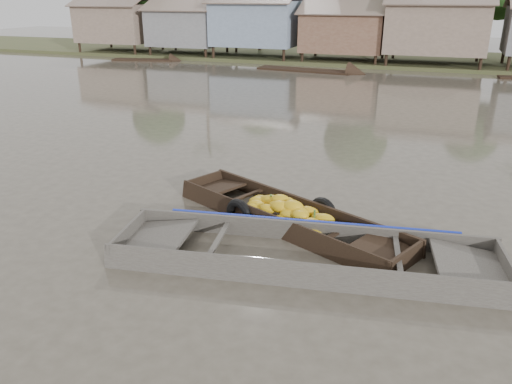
% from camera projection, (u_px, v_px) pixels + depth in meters
% --- Properties ---
extents(ground, '(120.00, 120.00, 0.00)m').
position_uv_depth(ground, '(248.00, 245.00, 10.08)').
color(ground, '#4E473B').
rests_on(ground, ground).
extents(riverbank, '(120.00, 12.47, 10.22)m').
position_uv_depth(riverbank, '(446.00, 20.00, 35.79)').
color(riverbank, '#384723').
rests_on(riverbank, ground).
extents(banana_boat, '(5.89, 3.69, 0.80)m').
position_uv_depth(banana_boat, '(285.00, 215.00, 11.01)').
color(banana_boat, black).
rests_on(banana_boat, ground).
extents(viewer_boat, '(7.43, 3.01, 0.58)m').
position_uv_depth(viewer_boat, '(306.00, 259.00, 9.41)').
color(viewer_boat, '#3D3833').
rests_on(viewer_boat, ground).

